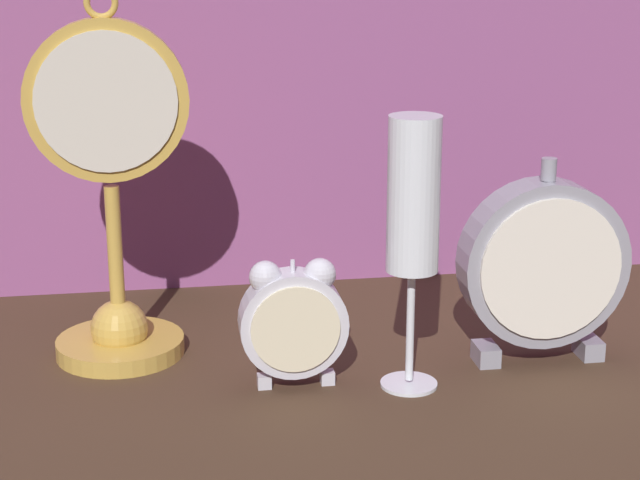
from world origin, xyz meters
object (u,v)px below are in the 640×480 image
object	(u,v)px
mantel_clock_silver	(543,265)
champagne_flute	(413,212)
pocket_watch_on_stand	(113,216)
alarm_clock_twin_bell	(293,318)

from	to	relation	value
mantel_clock_silver	champagne_flute	size ratio (longest dim) A/B	0.80
pocket_watch_on_stand	alarm_clock_twin_bell	xyz separation A→B (m)	(0.15, -0.10, -0.07)
alarm_clock_twin_bell	mantel_clock_silver	size ratio (longest dim) A/B	0.61
pocket_watch_on_stand	champagne_flute	distance (m)	0.28
pocket_watch_on_stand	mantel_clock_silver	size ratio (longest dim) A/B	1.78
pocket_watch_on_stand	champagne_flute	xyz separation A→B (m)	(0.25, -0.11, 0.02)
pocket_watch_on_stand	mantel_clock_silver	bearing A→B (deg)	-11.19
pocket_watch_on_stand	alarm_clock_twin_bell	world-z (taller)	pocket_watch_on_stand
pocket_watch_on_stand	champagne_flute	size ratio (longest dim) A/B	1.42
mantel_clock_silver	champagne_flute	distance (m)	0.15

